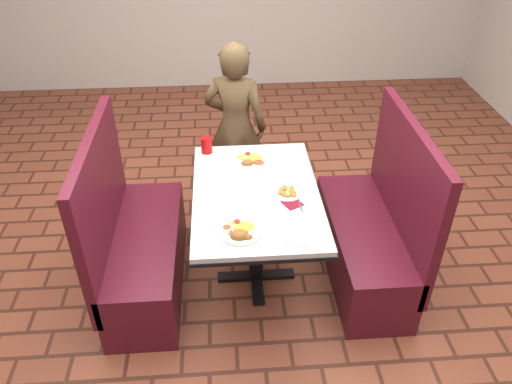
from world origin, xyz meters
TOP-DOWN VIEW (x-y plane):
  - room at (0.00, 0.00)m, footprint 7.00×7.04m
  - dining_table at (0.00, 0.00)m, footprint 0.81×1.21m
  - booth_bench_left at (-0.80, 0.00)m, footprint 0.47×1.20m
  - booth_bench_right at (0.80, 0.00)m, footprint 0.47×1.20m
  - diner_person at (-0.09, 0.99)m, footprint 0.58×0.46m
  - near_dinner_plate at (-0.12, -0.40)m, footprint 0.25×0.25m
  - far_dinner_plate at (-0.01, 0.37)m, footprint 0.25×0.25m
  - plantain_plate at (0.20, -0.04)m, footprint 0.18×0.18m
  - maroon_napkin at (0.21, -0.14)m, footprint 0.14×0.14m
  - spoon_utensil at (0.26, -0.18)m, footprint 0.01×0.13m
  - red_tumbler at (-0.31, 0.52)m, footprint 0.08×0.08m
  - paper_napkin at (0.23, -0.48)m, footprint 0.23×0.21m
  - knife_utensil at (-0.03, -0.37)m, footprint 0.04×0.15m
  - fork_utensil at (-0.07, -0.36)m, footprint 0.03×0.16m
  - lettuce_shreds at (0.04, 0.06)m, footprint 0.28×0.32m

SIDE VIEW (x-z plane):
  - booth_bench_left at x=-0.80m, z-range -0.26..0.92m
  - booth_bench_right at x=0.80m, z-range -0.26..0.92m
  - dining_table at x=0.00m, z-range 0.28..1.03m
  - diner_person at x=-0.09m, z-range 0.00..1.39m
  - lettuce_shreds at x=0.04m, z-range 0.75..0.75m
  - maroon_napkin at x=0.21m, z-range 0.75..0.75m
  - spoon_utensil at x=0.26m, z-range 0.75..0.76m
  - paper_napkin at x=0.23m, z-range 0.75..0.76m
  - knife_utensil at x=-0.03m, z-range 0.76..0.76m
  - fork_utensil at x=-0.07m, z-range 0.76..0.76m
  - plantain_plate at x=0.20m, z-range 0.75..0.78m
  - far_dinner_plate at x=-0.01m, z-range 0.74..0.81m
  - near_dinner_plate at x=-0.12m, z-range 0.74..0.81m
  - red_tumbler at x=-0.31m, z-range 0.75..0.87m
  - room at x=0.00m, z-range 0.50..3.32m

